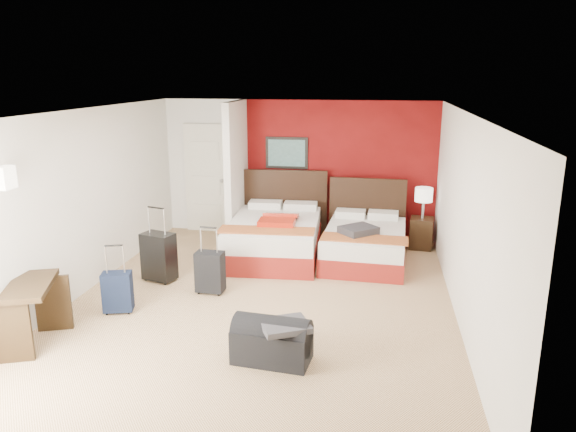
% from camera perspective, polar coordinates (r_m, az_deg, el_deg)
% --- Properties ---
extents(ground, '(6.50, 6.50, 0.00)m').
position_cam_1_polar(ground, '(7.27, -2.86, -9.17)').
color(ground, tan).
rests_on(ground, ground).
extents(room_walls, '(5.02, 6.52, 2.50)m').
position_cam_1_polar(room_walls, '(8.58, -10.12, 3.17)').
color(room_walls, white).
rests_on(room_walls, ground).
extents(red_accent_panel, '(3.50, 0.04, 2.50)m').
position_cam_1_polar(red_accent_panel, '(9.89, 5.36, 4.83)').
color(red_accent_panel, maroon).
rests_on(red_accent_panel, ground).
extents(partition_wall, '(0.12, 1.20, 2.50)m').
position_cam_1_polar(partition_wall, '(9.57, -5.46, 4.50)').
color(partition_wall, silver).
rests_on(partition_wall, ground).
extents(entry_door, '(0.82, 0.06, 2.05)m').
position_cam_1_polar(entry_door, '(10.38, -8.60, 3.95)').
color(entry_door, silver).
rests_on(entry_door, ground).
extents(bed_left, '(1.56, 2.15, 0.62)m').
position_cam_1_polar(bed_left, '(8.94, -1.46, -2.39)').
color(bed_left, silver).
rests_on(bed_left, ground).
extents(bed_right, '(1.35, 1.87, 0.54)m').
position_cam_1_polar(bed_right, '(8.79, 8.10, -3.10)').
color(bed_right, white).
rests_on(bed_right, ground).
extents(red_suitcase_open, '(0.60, 0.80, 0.10)m').
position_cam_1_polar(red_suitcase_open, '(8.73, -0.96, -0.36)').
color(red_suitcase_open, '#B3210F').
rests_on(red_suitcase_open, bed_left).
extents(jacket_bundle, '(0.66, 0.65, 0.12)m').
position_cam_1_polar(jacket_bundle, '(8.41, 7.44, -1.52)').
color(jacket_bundle, '#343338').
rests_on(jacket_bundle, bed_right).
extents(nightstand, '(0.43, 0.43, 0.54)m').
position_cam_1_polar(nightstand, '(9.67, 13.88, -1.76)').
color(nightstand, black).
rests_on(nightstand, ground).
extents(table_lamp, '(0.36, 0.36, 0.53)m').
position_cam_1_polar(table_lamp, '(9.53, 14.08, 1.33)').
color(table_lamp, white).
rests_on(table_lamp, nightstand).
extents(suitcase_black, '(0.52, 0.40, 0.69)m').
position_cam_1_polar(suitcase_black, '(8.12, -13.45, -4.35)').
color(suitcase_black, black).
rests_on(suitcase_black, ground).
extents(suitcase_charcoal, '(0.39, 0.25, 0.56)m').
position_cam_1_polar(suitcase_charcoal, '(7.57, -8.22, -6.03)').
color(suitcase_charcoal, black).
rests_on(suitcase_charcoal, ground).
extents(suitcase_navy, '(0.41, 0.31, 0.50)m').
position_cam_1_polar(suitcase_navy, '(7.25, -17.52, -7.82)').
color(suitcase_navy, black).
rests_on(suitcase_navy, ground).
extents(duffel_bag, '(0.85, 0.51, 0.41)m').
position_cam_1_polar(duffel_bag, '(5.85, -1.71, -13.24)').
color(duffel_bag, black).
rests_on(duffel_bag, ground).
extents(jacket_draped, '(0.61, 0.58, 0.06)m').
position_cam_1_polar(jacket_draped, '(5.67, -0.31, -11.49)').
color(jacket_draped, '#3A3A40').
rests_on(jacket_draped, duffel_bag).
extents(desk, '(0.73, 0.99, 0.74)m').
position_cam_1_polar(desk, '(6.71, -25.29, -9.37)').
color(desk, black).
rests_on(desk, ground).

